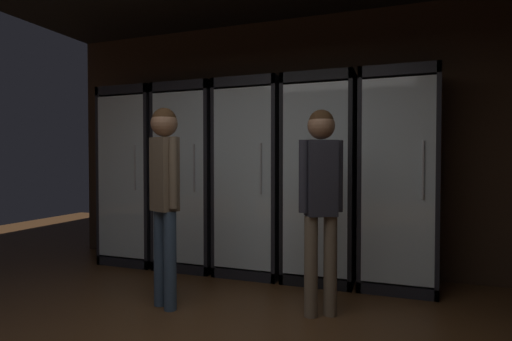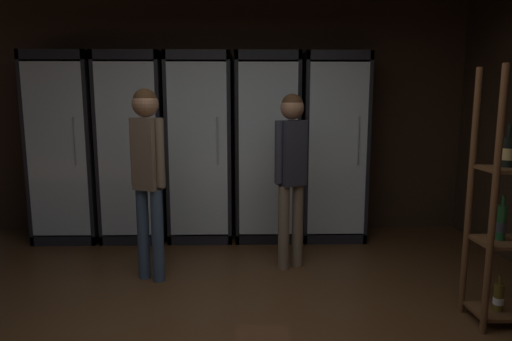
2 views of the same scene
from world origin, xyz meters
name	(u,v)px [view 1 (image 1 of 2)]	position (x,y,z in m)	size (l,w,h in m)	color
wall_back	(304,144)	(0.00, 3.03, 1.40)	(6.00, 0.06, 2.80)	#382619
cooler_far_left	(140,177)	(-1.96, 2.71, 1.01)	(0.69, 0.65, 2.06)	black
cooler_left	(194,179)	(-1.22, 2.71, 1.00)	(0.69, 0.65, 2.06)	black
cooler_center	(254,180)	(-0.48, 2.71, 1.01)	(0.69, 0.65, 2.06)	black
cooler_right	(321,180)	(0.26, 2.71, 1.01)	(0.69, 0.65, 2.06)	black
cooler_far_right	(398,181)	(0.99, 2.71, 1.01)	(0.69, 0.65, 2.06)	black
shopper_near	(321,188)	(0.44, 1.71, 1.00)	(0.32, 0.25, 1.61)	#72604C
shopper_far	(165,182)	(-0.80, 1.45, 1.04)	(0.31, 0.23, 1.65)	#384C66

